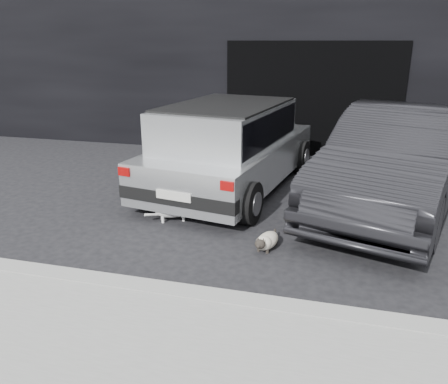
% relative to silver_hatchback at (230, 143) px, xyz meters
% --- Properties ---
extents(ground, '(80.00, 80.00, 0.00)m').
position_rel_silver_hatchback_xyz_m(ground, '(0.25, -1.13, -0.86)').
color(ground, black).
rests_on(ground, ground).
extents(building_facade, '(34.00, 4.00, 5.00)m').
position_rel_silver_hatchback_xyz_m(building_facade, '(1.25, 4.87, 1.64)').
color(building_facade, black).
rests_on(building_facade, ground).
extents(garage_opening, '(4.00, 0.10, 2.60)m').
position_rel_silver_hatchback_xyz_m(garage_opening, '(1.25, 2.86, 0.44)').
color(garage_opening, black).
rests_on(garage_opening, ground).
extents(curb, '(18.00, 0.25, 0.12)m').
position_rel_silver_hatchback_xyz_m(curb, '(1.25, -3.73, -0.80)').
color(curb, gray).
rests_on(curb, ground).
extents(silver_hatchback, '(2.66, 4.52, 1.57)m').
position_rel_silver_hatchback_xyz_m(silver_hatchback, '(0.00, 0.00, 0.00)').
color(silver_hatchback, silver).
rests_on(silver_hatchback, ground).
extents(second_car, '(3.08, 5.21, 1.62)m').
position_rel_silver_hatchback_xyz_m(second_car, '(2.82, -0.27, -0.05)').
color(second_car, black).
rests_on(second_car, ground).
extents(cat_siamese, '(0.35, 0.72, 0.25)m').
position_rel_silver_hatchback_xyz_m(cat_siamese, '(1.07, -2.34, -0.74)').
color(cat_siamese, beige).
rests_on(cat_siamese, ground).
extents(cat_white, '(0.70, 0.48, 0.37)m').
position_rel_silver_hatchback_xyz_m(cat_white, '(-0.43, -1.71, -0.68)').
color(cat_white, silver).
rests_on(cat_white, ground).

